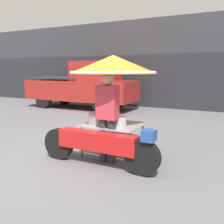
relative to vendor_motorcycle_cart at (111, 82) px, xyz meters
The scene contains 5 objects.
ground_plane 1.60m from the vendor_motorcycle_cart, 142.06° to the right, with size 36.00×36.00×0.00m, color slate.
shopfront_building 7.83m from the vendor_motorcycle_cart, 93.51° to the left, with size 28.00×2.06×3.98m.
vendor_motorcycle_cart is the anchor object (origin of this frame).
vendor_person 0.61m from the vendor_motorcycle_cart, 75.97° to the right, with size 0.38×0.22×1.65m.
pickup_truck 6.57m from the vendor_motorcycle_cart, 128.22° to the left, with size 5.03×1.80×2.07m.
Camera 1 is at (2.65, -3.83, 1.70)m, focal length 40.00 mm.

